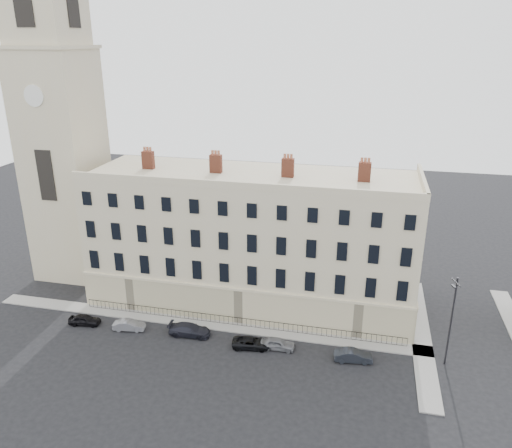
% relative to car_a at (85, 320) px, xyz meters
% --- Properties ---
extents(ground, '(160.00, 160.00, 0.00)m').
position_rel_car_a_xyz_m(ground, '(22.08, -2.02, -0.57)').
color(ground, black).
rests_on(ground, ground).
extents(terrace, '(36.22, 12.22, 17.00)m').
position_rel_car_a_xyz_m(terrace, '(16.11, 9.95, 6.93)').
color(terrace, beige).
rests_on(terrace, ground).
extents(church_tower, '(8.00, 8.13, 44.00)m').
position_rel_car_a_xyz_m(church_tower, '(-7.92, 11.98, 18.09)').
color(church_tower, beige).
rests_on(church_tower, ground).
extents(pavement_terrace, '(48.00, 2.00, 0.12)m').
position_rel_car_a_xyz_m(pavement_terrace, '(12.08, 2.98, -0.51)').
color(pavement_terrace, gray).
rests_on(pavement_terrace, ground).
extents(pavement_east_return, '(2.00, 24.00, 0.12)m').
position_rel_car_a_xyz_m(pavement_east_return, '(35.08, 5.98, -0.51)').
color(pavement_east_return, gray).
rests_on(pavement_east_return, ground).
extents(railings, '(35.00, 0.04, 0.96)m').
position_rel_car_a_xyz_m(railings, '(16.08, 3.38, -0.02)').
color(railings, black).
rests_on(railings, ground).
extents(car_a, '(3.50, 1.78, 1.14)m').
position_rel_car_a_xyz_m(car_a, '(0.00, 0.00, 0.00)').
color(car_a, black).
rests_on(car_a, ground).
extents(car_b, '(3.48, 1.69, 1.10)m').
position_rel_car_a_xyz_m(car_b, '(5.14, 0.11, -0.02)').
color(car_b, slate).
rests_on(car_b, ground).
extents(car_c, '(4.44, 1.99, 1.26)m').
position_rel_car_a_xyz_m(car_c, '(11.71, 0.59, 0.06)').
color(car_c, black).
rests_on(car_c, ground).
extents(car_d, '(4.05, 2.30, 1.07)m').
position_rel_car_a_xyz_m(car_d, '(18.47, -0.11, -0.04)').
color(car_d, black).
rests_on(car_d, ground).
extents(car_e, '(3.44, 1.45, 1.16)m').
position_rel_car_a_xyz_m(car_e, '(21.07, 0.26, 0.01)').
color(car_e, slate).
rests_on(car_e, ground).
extents(car_f, '(3.76, 1.73, 1.19)m').
position_rel_car_a_xyz_m(car_f, '(28.43, -0.12, 0.03)').
color(car_f, black).
rests_on(car_f, ground).
extents(streetlamp, '(0.80, 1.89, 9.07)m').
position_rel_car_a_xyz_m(streetlamp, '(36.87, 1.29, 4.45)').
color(streetlamp, '#29292D').
rests_on(streetlamp, ground).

